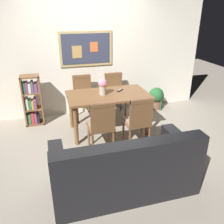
{
  "coord_description": "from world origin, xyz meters",
  "views": [
    {
      "loc": [
        -0.9,
        -3.59,
        2.19
      ],
      "look_at": [
        0.05,
        -0.23,
        0.65
      ],
      "focal_mm": 38.11,
      "sensor_mm": 36.0,
      "label": 1
    }
  ],
  "objects_px": {
    "dining_chair_near_left": "(102,123)",
    "bookshelf": "(32,101)",
    "dining_table": "(108,99)",
    "tv_remote": "(120,90)",
    "dining_chair_far_right": "(115,91)",
    "dining_chair_near_right": "(139,119)",
    "leather_couch": "(124,170)",
    "potted_ivy": "(156,98)",
    "flower_vase": "(103,86)",
    "dining_chair_far_left": "(83,94)"
  },
  "relations": [
    {
      "from": "tv_remote",
      "to": "dining_chair_far_left",
      "type": "bearing_deg",
      "value": 133.19
    },
    {
      "from": "flower_vase",
      "to": "dining_chair_far_right",
      "type": "bearing_deg",
      "value": 59.23
    },
    {
      "from": "dining_table",
      "to": "dining_chair_near_right",
      "type": "bearing_deg",
      "value": -66.08
    },
    {
      "from": "dining_table",
      "to": "leather_couch",
      "type": "relative_size",
      "value": 0.82
    },
    {
      "from": "dining_chair_far_right",
      "to": "dining_table",
      "type": "bearing_deg",
      "value": -115.05
    },
    {
      "from": "dining_chair_far_left",
      "to": "tv_remote",
      "type": "bearing_deg",
      "value": -46.81
    },
    {
      "from": "dining_chair_far_right",
      "to": "dining_chair_near_left",
      "type": "distance_m",
      "value": 1.59
    },
    {
      "from": "tv_remote",
      "to": "dining_chair_near_right",
      "type": "bearing_deg",
      "value": -86.09
    },
    {
      "from": "dining_chair_near_left",
      "to": "bookshelf",
      "type": "relative_size",
      "value": 0.9
    },
    {
      "from": "dining_chair_near_left",
      "to": "bookshelf",
      "type": "height_order",
      "value": "bookshelf"
    },
    {
      "from": "dining_chair_near_left",
      "to": "leather_couch",
      "type": "height_order",
      "value": "dining_chair_near_left"
    },
    {
      "from": "dining_table",
      "to": "bookshelf",
      "type": "bearing_deg",
      "value": 152.29
    },
    {
      "from": "dining_chair_near_left",
      "to": "tv_remote",
      "type": "bearing_deg",
      "value": 55.95
    },
    {
      "from": "dining_chair_far_left",
      "to": "flower_vase",
      "type": "relative_size",
      "value": 3.07
    },
    {
      "from": "dining_chair_near_right",
      "to": "flower_vase",
      "type": "xyz_separation_m",
      "value": [
        -0.42,
        0.71,
        0.38
      ]
    },
    {
      "from": "dining_table",
      "to": "leather_couch",
      "type": "distance_m",
      "value": 1.68
    },
    {
      "from": "dining_chair_near_right",
      "to": "flower_vase",
      "type": "distance_m",
      "value": 0.91
    },
    {
      "from": "dining_chair_far_left",
      "to": "dining_chair_far_right",
      "type": "xyz_separation_m",
      "value": [
        0.69,
        -0.01,
        0.0
      ]
    },
    {
      "from": "potted_ivy",
      "to": "tv_remote",
      "type": "xyz_separation_m",
      "value": [
        -1.11,
        -0.66,
        0.5
      ]
    },
    {
      "from": "dining_chair_far_left",
      "to": "dining_chair_near_left",
      "type": "height_order",
      "value": "same"
    },
    {
      "from": "flower_vase",
      "to": "leather_couch",
      "type": "bearing_deg",
      "value": -94.62
    },
    {
      "from": "dining_chair_near_right",
      "to": "dining_chair_far_right",
      "type": "distance_m",
      "value": 1.46
    },
    {
      "from": "flower_vase",
      "to": "dining_chair_far_left",
      "type": "bearing_deg",
      "value": 107.76
    },
    {
      "from": "dining_chair_far_right",
      "to": "flower_vase",
      "type": "relative_size",
      "value": 3.07
    },
    {
      "from": "dining_chair_far_right",
      "to": "bookshelf",
      "type": "relative_size",
      "value": 0.9
    },
    {
      "from": "dining_chair_far_right",
      "to": "dining_chair_near_right",
      "type": "bearing_deg",
      "value": -91.09
    },
    {
      "from": "dining_chair_near_right",
      "to": "tv_remote",
      "type": "height_order",
      "value": "dining_chair_near_right"
    },
    {
      "from": "dining_chair_far_left",
      "to": "dining_chair_near_right",
      "type": "distance_m",
      "value": 1.62
    },
    {
      "from": "dining_chair_near_left",
      "to": "flower_vase",
      "type": "height_order",
      "value": "flower_vase"
    },
    {
      "from": "dining_chair_far_left",
      "to": "dining_chair_far_right",
      "type": "relative_size",
      "value": 1.0
    },
    {
      "from": "potted_ivy",
      "to": "tv_remote",
      "type": "height_order",
      "value": "tv_remote"
    },
    {
      "from": "dining_chair_far_left",
      "to": "bookshelf",
      "type": "relative_size",
      "value": 0.9
    },
    {
      "from": "dining_chair_near_left",
      "to": "flower_vase",
      "type": "relative_size",
      "value": 3.07
    },
    {
      "from": "dining_chair_far_right",
      "to": "tv_remote",
      "type": "height_order",
      "value": "dining_chair_far_right"
    },
    {
      "from": "bookshelf",
      "to": "tv_remote",
      "type": "distance_m",
      "value": 1.76
    },
    {
      "from": "dining_chair_far_right",
      "to": "leather_couch",
      "type": "distance_m",
      "value": 2.45
    },
    {
      "from": "dining_table",
      "to": "flower_vase",
      "type": "height_order",
      "value": "flower_vase"
    },
    {
      "from": "potted_ivy",
      "to": "dining_chair_near_left",
      "type": "bearing_deg",
      "value": -138.19
    },
    {
      "from": "dining_table",
      "to": "dining_chair_near_left",
      "type": "bearing_deg",
      "value": -112.53
    },
    {
      "from": "leather_couch",
      "to": "potted_ivy",
      "type": "relative_size",
      "value": 3.31
    },
    {
      "from": "dining_table",
      "to": "tv_remote",
      "type": "distance_m",
      "value": 0.31
    },
    {
      "from": "dining_chair_near_left",
      "to": "flower_vase",
      "type": "xyz_separation_m",
      "value": [
        0.2,
        0.71,
        0.38
      ]
    },
    {
      "from": "bookshelf",
      "to": "tv_remote",
      "type": "height_order",
      "value": "bookshelf"
    },
    {
      "from": "dining_chair_far_right",
      "to": "bookshelf",
      "type": "distance_m",
      "value": 1.71
    },
    {
      "from": "leather_couch",
      "to": "dining_chair_far_right",
      "type": "bearing_deg",
      "value": 76.33
    },
    {
      "from": "dining_chair_far_left",
      "to": "dining_chair_far_right",
      "type": "height_order",
      "value": "same"
    },
    {
      "from": "dining_chair_far_left",
      "to": "flower_vase",
      "type": "xyz_separation_m",
      "value": [
        0.24,
        -0.76,
        0.38
      ]
    },
    {
      "from": "dining_chair_near_right",
      "to": "dining_chair_near_left",
      "type": "height_order",
      "value": "same"
    },
    {
      "from": "dining_table",
      "to": "dining_chair_near_left",
      "type": "distance_m",
      "value": 0.78
    },
    {
      "from": "bookshelf",
      "to": "potted_ivy",
      "type": "height_order",
      "value": "bookshelf"
    }
  ]
}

